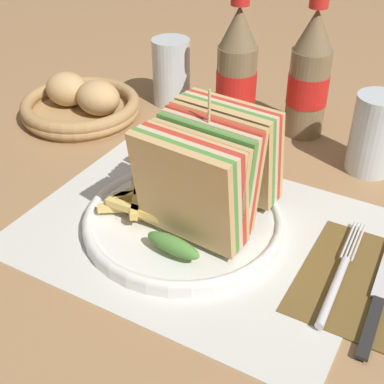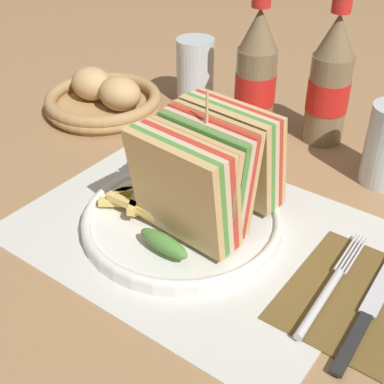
% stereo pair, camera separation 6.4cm
% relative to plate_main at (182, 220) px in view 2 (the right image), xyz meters
% --- Properties ---
extents(ground_plane, '(4.00, 4.00, 0.00)m').
position_rel_plate_main_xyz_m(ground_plane, '(0.02, -0.02, -0.01)').
color(ground_plane, '#9E754C').
extents(placemat, '(0.41, 0.32, 0.00)m').
position_rel_plate_main_xyz_m(placemat, '(0.02, 0.00, -0.01)').
color(placemat, silver).
rests_on(placemat, ground_plane).
extents(plate_main, '(0.24, 0.24, 0.02)m').
position_rel_plate_main_xyz_m(plate_main, '(0.00, 0.00, 0.00)').
color(plate_main, white).
rests_on(plate_main, ground_plane).
extents(club_sandwich, '(0.13, 0.19, 0.16)m').
position_rel_plate_main_xyz_m(club_sandwich, '(0.02, 0.01, 0.07)').
color(club_sandwich, tan).
rests_on(club_sandwich, plate_main).
extents(fries_pile, '(0.09, 0.08, 0.02)m').
position_rel_plate_main_xyz_m(fries_pile, '(-0.05, -0.02, 0.02)').
color(fries_pile, '#E5C166').
rests_on(fries_pile, plate_main).
extents(ketchup_blob, '(0.03, 0.03, 0.01)m').
position_rel_plate_main_xyz_m(ketchup_blob, '(-0.06, 0.02, 0.02)').
color(ketchup_blob, maroon).
rests_on(ketchup_blob, plate_main).
extents(napkin, '(0.13, 0.17, 0.00)m').
position_rel_plate_main_xyz_m(napkin, '(0.21, 0.01, -0.01)').
color(napkin, brown).
rests_on(napkin, ground_plane).
extents(fork, '(0.02, 0.18, 0.01)m').
position_rel_plate_main_xyz_m(fork, '(0.19, -0.01, -0.00)').
color(fork, silver).
rests_on(fork, napkin).
extents(knife, '(0.02, 0.21, 0.00)m').
position_rel_plate_main_xyz_m(knife, '(0.24, 0.01, -0.00)').
color(knife, black).
rests_on(knife, napkin).
extents(coke_bottle_near, '(0.06, 0.06, 0.22)m').
position_rel_plate_main_xyz_m(coke_bottle_near, '(-0.06, 0.26, 0.08)').
color(coke_bottle_near, '#7A6647').
rests_on(coke_bottle_near, ground_plane).
extents(coke_bottle_far, '(0.06, 0.06, 0.22)m').
position_rel_plate_main_xyz_m(coke_bottle_far, '(0.04, 0.30, 0.08)').
color(coke_bottle_far, '#7A6647').
rests_on(coke_bottle_far, ground_plane).
extents(glass_far, '(0.06, 0.06, 0.11)m').
position_rel_plate_main_xyz_m(glass_far, '(-0.20, 0.30, 0.05)').
color(glass_far, silver).
rests_on(glass_far, ground_plane).
extents(bread_basket, '(0.20, 0.20, 0.07)m').
position_rel_plate_main_xyz_m(bread_basket, '(-0.30, 0.17, 0.01)').
color(bread_basket, '#AD8451').
rests_on(bread_basket, ground_plane).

